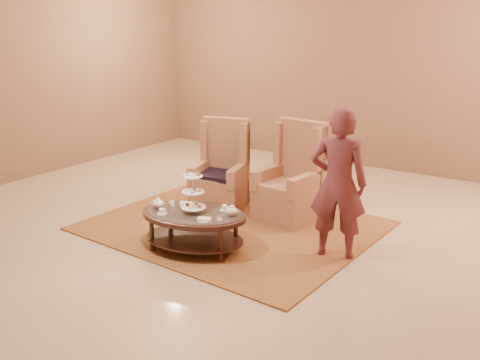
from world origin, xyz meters
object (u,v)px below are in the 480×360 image
Objects in this scene: armchair_right at (292,187)px; person at (338,184)px; armchair_left at (221,179)px; tea_table at (194,219)px.

person reaches higher than armchair_right.
armchair_left is 2.03m from person.
armchair_right is (0.39, 1.45, 0.06)m from tea_table.
person reaches higher than tea_table.
armchair_left reaches higher than tea_table.
armchair_right reaches higher than tea_table.
tea_table is at bearing 10.61° from person.
armchair_right is (0.96, 0.16, 0.01)m from armchair_left.
person is (0.94, -0.76, 0.39)m from armchair_right.
armchair_right is 0.77× the size of person.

